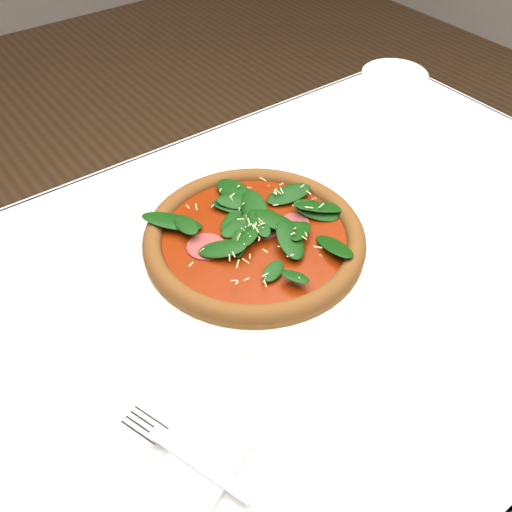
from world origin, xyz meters
TOP-DOWN VIEW (x-y plane):
  - ground at (0.00, 0.00)m, footprint 6.00×6.00m
  - dining_table at (0.00, 0.00)m, footprint 1.21×0.81m
  - plate at (-0.05, 0.07)m, footprint 0.38×0.38m
  - pizza at (-0.05, 0.07)m, footprint 0.36×0.36m
  - napkin at (-0.30, -0.17)m, footprint 0.17×0.13m
  - fork at (-0.31, -0.14)m, footprint 0.08×0.17m
  - saucer_far at (0.54, 0.34)m, footprint 0.15×0.15m

SIDE VIEW (x-z plane):
  - ground at x=0.00m, z-range 0.00..0.00m
  - dining_table at x=0.00m, z-range 0.27..1.02m
  - napkin at x=-0.30m, z-range 0.75..0.76m
  - saucer_far at x=0.54m, z-range 0.75..0.76m
  - plate at x=-0.05m, z-range 0.75..0.77m
  - fork at x=-0.31m, z-range 0.76..0.77m
  - pizza at x=-0.05m, z-range 0.76..0.80m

